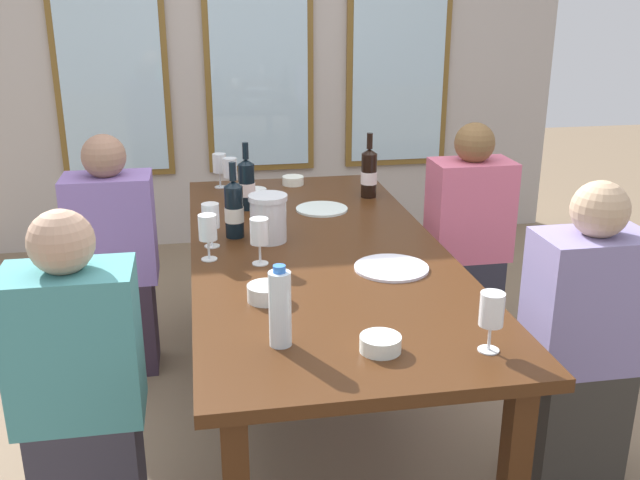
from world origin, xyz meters
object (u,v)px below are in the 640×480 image
metal_pitcher (268,218)px  seated_person_2 (114,263)px  dining_table (318,264)px  tasting_bowl_0 (293,181)px  white_plate_1 (391,268)px  wine_bottle_0 (369,173)px  seated_person_0 (80,393)px  wine_glass_2 (208,230)px  wine_glass_0 (219,164)px  wine_glass_1 (211,217)px  water_bottle (280,308)px  tasting_bowl_2 (380,344)px  tasting_bowl_3 (255,194)px  wine_bottle_1 (234,209)px  white_plate_0 (322,209)px  seated_person_3 (468,242)px  seated_person_1 (582,344)px  wine_glass_4 (230,169)px  wine_glass_5 (259,232)px  tasting_bowl_1 (267,293)px  wine_glass_3 (492,311)px  wine_bottle_2 (247,184)px

metal_pitcher → seated_person_2: (-0.66, 0.43, -0.31)m
dining_table → tasting_bowl_0: (0.04, 0.96, 0.09)m
white_plate_1 → wine_bottle_0: wine_bottle_0 is taller
seated_person_0 → seated_person_2: (0.00, 1.12, 0.00)m
tasting_bowl_0 → wine_glass_2: size_ratio=0.63×
wine_glass_0 → wine_glass_1: bearing=-94.6°
water_bottle → seated_person_2: seated_person_2 is taller
wine_glass_2 → seated_person_2: bearing=124.8°
dining_table → seated_person_0: bearing=-145.2°
tasting_bowl_0 → tasting_bowl_2: size_ratio=0.94×
dining_table → tasting_bowl_3: (-0.18, 0.72, 0.10)m
metal_pitcher → water_bottle: size_ratio=0.79×
wine_bottle_1 → tasting_bowl_2: size_ratio=2.65×
white_plate_0 → seated_person_3: (0.73, 0.04, -0.22)m
seated_person_1 → seated_person_3: bearing=90.0°
wine_glass_4 → seated_person_2: 0.72m
white_plate_1 → tasting_bowl_2: bearing=-108.2°
white_plate_1 → wine_glass_5: wine_glass_5 is taller
wine_glass_0 → seated_person_2: seated_person_2 is taller
wine_glass_1 → tasting_bowl_1: bearing=-74.0°
seated_person_3 → wine_glass_1: bearing=-160.0°
tasting_bowl_3 → seated_person_3: bearing=-10.1°
dining_table → wine_glass_0: (-0.33, 0.97, 0.19)m
wine_glass_0 → seated_person_2: size_ratio=0.16×
tasting_bowl_0 → wine_glass_2: bearing=-114.1°
wine_bottle_0 → wine_glass_2: size_ratio=1.79×
wine_glass_3 → wine_glass_4: (-0.61, 1.78, 0.00)m
tasting_bowl_0 → seated_person_3: size_ratio=0.10×
dining_table → white_plate_1: white_plate_1 is taller
wine_bottle_0 → wine_glass_5: size_ratio=1.79×
wine_bottle_0 → tasting_bowl_3: size_ratio=2.71×
wine_bottle_0 → wine_glass_0: bearing=156.7°
metal_pitcher → wine_glass_4: 0.76m
tasting_bowl_1 → seated_person_0: size_ratio=0.11×
tasting_bowl_1 → wine_glass_0: wine_glass_0 is taller
wine_glass_2 → wine_glass_3: same height
seated_person_3 → white_plate_1: bearing=-127.2°
dining_table → wine_bottle_0: size_ratio=7.07×
seated_person_0 → tasting_bowl_3: bearing=63.2°
tasting_bowl_1 → seated_person_1: 1.11m
wine_glass_3 → wine_glass_4: 1.88m
wine_glass_1 → wine_bottle_2: bearing=70.0°
white_plate_0 → wine_glass_2: (-0.52, -0.55, 0.11)m
wine_glass_1 → wine_glass_2: size_ratio=1.00×
dining_table → tasting_bowl_0: size_ratio=19.97×
tasting_bowl_0 → tasting_bowl_2: 1.83m
wine_glass_4 → seated_person_0: seated_person_0 is taller
dining_table → wine_glass_3: 0.99m
wine_bottle_0 → white_plate_1: bearing=-98.7°
wine_glass_1 → seated_person_2: size_ratio=0.16×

